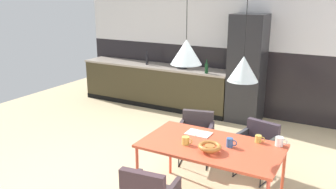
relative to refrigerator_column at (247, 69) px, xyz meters
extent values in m
plane|color=#CAB488|center=(-0.61, -3.06, -1.02)|extent=(9.06, 9.06, 0.00)
cube|color=black|center=(-0.61, 0.36, -0.35)|extent=(6.56, 0.12, 1.33)
cube|color=silver|center=(-0.61, 0.36, 0.98)|extent=(6.56, 0.12, 1.33)
cube|color=#3A321F|center=(-2.04, 0.00, -0.59)|extent=(3.41, 0.60, 0.86)
cube|color=#9F9285|center=(-2.04, 0.00, -0.14)|extent=(3.44, 0.63, 0.04)
cube|color=black|center=(-2.04, -0.30, -0.97)|extent=(3.41, 0.01, 0.10)
cube|color=#232326|center=(0.00, 0.00, 0.00)|extent=(0.62, 0.60, 2.04)
cube|color=#D64F32|center=(0.49, -2.97, -0.28)|extent=(1.57, 0.89, 0.03)
cylinder|color=#DA4933|center=(-0.26, -2.57, -0.66)|extent=(0.04, 0.04, 0.72)
cylinder|color=#D75536|center=(1.23, -2.57, -0.66)|extent=(0.04, 0.04, 0.72)
cylinder|color=#CF4D37|center=(-0.26, -3.38, -0.66)|extent=(0.04, 0.04, 0.72)
cube|color=#3B3437|center=(0.78, -2.11, -0.59)|extent=(0.57, 0.55, 0.06)
cube|color=#3B2F39|center=(0.82, -1.91, -0.42)|extent=(0.46, 0.18, 0.28)
cube|color=#373934|center=(0.99, -2.16, -0.49)|extent=(0.14, 0.42, 0.14)
cube|color=#37383C|center=(0.56, -2.06, -0.49)|extent=(0.14, 0.42, 0.14)
cylinder|color=black|center=(0.93, -2.34, -0.82)|extent=(0.02, 0.02, 0.40)
cylinder|color=black|center=(0.54, -2.25, -0.82)|extent=(0.02, 0.02, 0.40)
cylinder|color=black|center=(1.01, -1.97, -0.82)|extent=(0.02, 0.02, 0.40)
cylinder|color=black|center=(0.62, -1.88, -0.82)|extent=(0.02, 0.02, 0.40)
cylinder|color=black|center=(0.97, -2.15, -1.01)|extent=(0.10, 0.41, 0.02)
cylinder|color=black|center=(0.58, -2.07, -1.01)|extent=(0.10, 0.41, 0.02)
cube|color=#422F34|center=(0.20, -3.97, -0.39)|extent=(0.46, 0.13, 0.35)
cube|color=#3B3335|center=(-0.04, -3.79, -0.50)|extent=(0.10, 0.42, 0.14)
cube|color=#3B3437|center=(-0.09, -2.12, -0.60)|extent=(0.58, 0.56, 0.06)
cube|color=#3C3336|center=(-0.14, -1.93, -0.42)|extent=(0.46, 0.19, 0.29)
cube|color=#3D333B|center=(0.12, -2.07, -0.50)|extent=(0.15, 0.41, 0.14)
cube|color=#3C3235|center=(-0.31, -2.17, -0.50)|extent=(0.15, 0.41, 0.14)
cylinder|color=black|center=(0.15, -2.26, -0.82)|extent=(0.02, 0.02, 0.39)
cylinder|color=black|center=(-0.24, -2.35, -0.82)|extent=(0.02, 0.02, 0.39)
cylinder|color=black|center=(0.06, -1.89, -0.82)|extent=(0.02, 0.02, 0.39)
cylinder|color=black|center=(-0.33, -1.98, -0.82)|extent=(0.02, 0.02, 0.39)
cylinder|color=black|center=(0.10, -2.07, -1.01)|extent=(0.12, 0.41, 0.02)
cylinder|color=black|center=(-0.29, -2.17, -1.01)|extent=(0.12, 0.41, 0.02)
cylinder|color=#B2662D|center=(0.54, -3.15, -0.23)|extent=(0.11, 0.11, 0.07)
torus|color=#B06B2D|center=(0.54, -3.15, -0.21)|extent=(0.26, 0.26, 0.05)
cube|color=white|center=(0.16, -2.76, -0.26)|extent=(0.15, 0.20, 0.01)
cube|color=white|center=(0.31, -2.76, -0.26)|extent=(0.15, 0.20, 0.01)
cube|color=beige|center=(0.23, -2.76, -0.25)|extent=(0.01, 0.20, 0.00)
cylinder|color=gold|center=(0.94, -2.65, -0.23)|extent=(0.07, 0.07, 0.09)
torus|color=gold|center=(0.98, -2.65, -0.22)|extent=(0.06, 0.01, 0.06)
cylinder|color=#335B93|center=(0.69, -2.93, -0.22)|extent=(0.08, 0.08, 0.10)
torus|color=#335B93|center=(0.74, -2.93, -0.21)|extent=(0.07, 0.01, 0.07)
cylinder|color=gold|center=(0.23, -3.11, -0.22)|extent=(0.08, 0.08, 0.09)
torus|color=gold|center=(0.28, -3.11, -0.22)|extent=(0.06, 0.01, 0.06)
cylinder|color=white|center=(1.17, -2.63, -0.22)|extent=(0.09, 0.09, 0.10)
torus|color=white|center=(1.22, -2.63, -0.21)|extent=(0.07, 0.01, 0.07)
cylinder|color=black|center=(-1.36, -0.04, -0.05)|extent=(0.22, 0.22, 0.14)
cylinder|color=gray|center=(-1.36, -0.04, 0.03)|extent=(0.23, 0.23, 0.01)
sphere|color=black|center=(-1.36, -0.04, 0.05)|extent=(0.02, 0.02, 0.02)
cylinder|color=#0F3319|center=(-0.73, -0.23, -0.02)|extent=(0.07, 0.07, 0.20)
cylinder|color=#0F3319|center=(-0.73, -0.23, 0.11)|extent=(0.02, 0.02, 0.07)
cylinder|color=black|center=(-2.21, -0.05, -0.01)|extent=(0.06, 0.06, 0.22)
cylinder|color=black|center=(-2.21, -0.05, 0.14)|extent=(0.03, 0.03, 0.08)
cylinder|color=black|center=(0.17, -3.01, 1.25)|extent=(0.01, 0.01, 0.69)
cone|color=silver|center=(0.17, -3.01, 0.77)|extent=(0.34, 0.34, 0.27)
cylinder|color=black|center=(0.80, -2.97, 1.18)|extent=(0.01, 0.01, 0.83)
cone|color=silver|center=(0.80, -2.97, 0.64)|extent=(0.32, 0.32, 0.26)
camera|label=1|loc=(1.81, -6.40, 1.39)|focal=37.34mm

